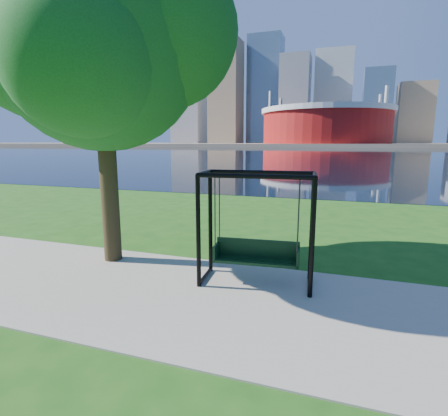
% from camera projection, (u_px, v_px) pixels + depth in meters
% --- Properties ---
extents(ground, '(900.00, 900.00, 0.00)m').
position_uv_depth(ground, '(220.00, 289.00, 6.97)').
color(ground, '#1E5114').
rests_on(ground, ground).
extents(path, '(120.00, 4.00, 0.03)m').
position_uv_depth(path, '(212.00, 299.00, 6.51)').
color(path, '#9E937F').
rests_on(path, ground).
extents(river, '(900.00, 180.00, 0.02)m').
position_uv_depth(river, '(336.00, 152.00, 101.87)').
color(river, black).
rests_on(river, ground).
extents(far_bank, '(900.00, 228.00, 2.00)m').
position_uv_depth(far_bank, '(342.00, 144.00, 291.49)').
color(far_bank, '#937F60').
rests_on(far_bank, ground).
extents(stadium, '(83.00, 83.00, 32.00)m').
position_uv_depth(stadium, '(326.00, 124.00, 226.13)').
color(stadium, maroon).
rests_on(stadium, far_bank).
extents(skyline, '(392.00, 66.00, 96.50)m').
position_uv_depth(skyline, '(339.00, 103.00, 298.82)').
color(skyline, gray).
rests_on(skyline, far_bank).
extents(swing, '(2.35, 1.19, 2.32)m').
position_uv_depth(swing, '(257.00, 231.00, 7.07)').
color(swing, black).
rests_on(swing, ground).
extents(park_tree, '(5.92, 5.35, 7.36)m').
position_uv_depth(park_tree, '(100.00, 42.00, 7.83)').
color(park_tree, '#2E2514').
rests_on(park_tree, ground).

